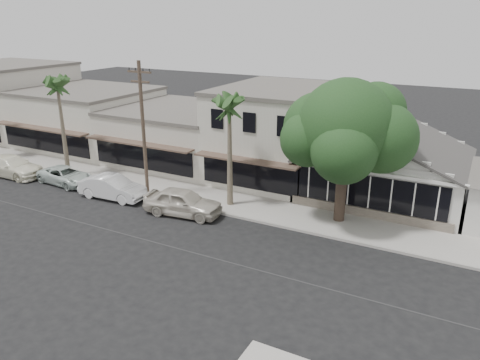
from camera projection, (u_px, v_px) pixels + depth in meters
The scene contains 15 objects.
ground at pixel (225, 261), 23.33m from camera, with size 140.00×140.00×0.00m, color black.
sidewalk_north at pixel (174, 191), 32.47m from camera, with size 90.00×3.50×0.15m, color #9E9991.
corner_shop at pixel (385, 161), 30.62m from camera, with size 10.40×8.60×5.10m.
row_building_near at pixel (280, 134), 34.82m from camera, with size 8.00×10.00×6.50m, color beige.
row_building_midnear at pixel (181, 135), 39.19m from camera, with size 10.00×10.00×4.20m, color silver.
row_building_midfar at pixel (88, 118), 43.72m from camera, with size 11.00×10.00×5.00m, color beige.
row_building_far at pixel (9, 100), 48.30m from camera, with size 11.00×10.00×6.80m, color silver.
utility_pole at pixel (143, 127), 30.06m from camera, with size 1.80×0.24×9.00m.
car_0 at pixel (183, 202), 28.55m from camera, with size 1.96×4.87×1.66m, color beige.
car_1 at pixel (112, 187), 31.14m from camera, with size 1.63×4.68×1.54m, color white.
car_2 at pixel (66, 176), 33.89m from camera, with size 2.06×4.47×1.24m, color silver.
car_3 at pixel (12, 166), 35.53m from camera, with size 2.16×5.31×1.54m, color white.
shade_tree at pixel (346, 129), 26.17m from camera, with size 7.64×6.90×8.47m.
palm_east at pixel (229, 106), 27.94m from camera, with size 3.36×3.36×7.65m.
palm_mid at pixel (57, 85), 33.34m from camera, with size 2.47×2.47×8.03m.
Camera 1 is at (10.37, -17.88, 11.58)m, focal length 35.00 mm.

